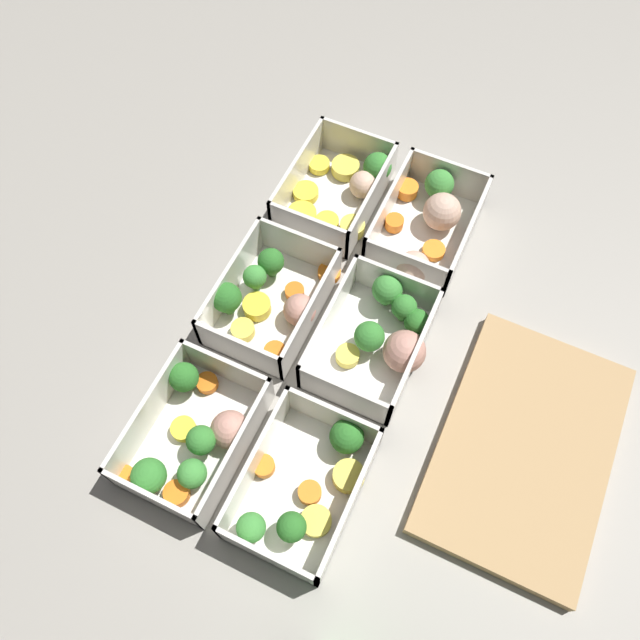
{
  "coord_description": "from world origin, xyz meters",
  "views": [
    {
      "loc": [
        0.31,
        0.15,
        0.69
      ],
      "look_at": [
        0.0,
        0.0,
        0.02
      ],
      "focal_mm": 35.0,
      "sensor_mm": 36.0,
      "label": 1
    }
  ],
  "objects_px": {
    "container_far_left": "(429,222)",
    "container_far_center": "(385,334)",
    "container_near_left": "(342,188)",
    "container_near_center": "(269,298)",
    "container_far_right": "(306,485)",
    "container_near_right": "(193,436)"
  },
  "relations": [
    {
      "from": "container_near_left",
      "to": "container_near_right",
      "type": "relative_size",
      "value": 1.0
    },
    {
      "from": "container_far_left",
      "to": "container_far_center",
      "type": "height_order",
      "value": "same"
    },
    {
      "from": "container_far_left",
      "to": "container_far_center",
      "type": "relative_size",
      "value": 1.1
    },
    {
      "from": "container_far_center",
      "to": "container_far_right",
      "type": "xyz_separation_m",
      "value": [
        0.2,
        -0.01,
        -0.0
      ]
    },
    {
      "from": "container_near_center",
      "to": "container_far_center",
      "type": "relative_size",
      "value": 1.05
    },
    {
      "from": "container_far_center",
      "to": "container_far_left",
      "type": "bearing_deg",
      "value": -176.77
    },
    {
      "from": "container_far_left",
      "to": "container_far_right",
      "type": "relative_size",
      "value": 1.1
    },
    {
      "from": "container_near_right",
      "to": "container_far_left",
      "type": "xyz_separation_m",
      "value": [
        -0.38,
        0.13,
        0.0
      ]
    },
    {
      "from": "container_far_center",
      "to": "container_near_left",
      "type": "bearing_deg",
      "value": -143.13
    },
    {
      "from": "container_near_center",
      "to": "container_near_right",
      "type": "bearing_deg",
      "value": 1.41
    },
    {
      "from": "container_near_left",
      "to": "container_near_right",
      "type": "height_order",
      "value": "same"
    },
    {
      "from": "container_far_center",
      "to": "container_far_right",
      "type": "relative_size",
      "value": 1.0
    },
    {
      "from": "container_near_center",
      "to": "container_far_right",
      "type": "bearing_deg",
      "value": 36.95
    },
    {
      "from": "container_near_left",
      "to": "container_far_left",
      "type": "height_order",
      "value": "same"
    },
    {
      "from": "container_near_left",
      "to": "container_far_left",
      "type": "xyz_separation_m",
      "value": [
        0.01,
        0.13,
        0.0
      ]
    },
    {
      "from": "container_far_left",
      "to": "container_far_center",
      "type": "distance_m",
      "value": 0.18
    },
    {
      "from": "container_near_left",
      "to": "container_near_center",
      "type": "relative_size",
      "value": 0.94
    },
    {
      "from": "container_near_right",
      "to": "container_near_left",
      "type": "bearing_deg",
      "value": 179.1
    },
    {
      "from": "container_near_right",
      "to": "container_far_right",
      "type": "distance_m",
      "value": 0.13
    },
    {
      "from": "container_near_left",
      "to": "container_near_right",
      "type": "xyz_separation_m",
      "value": [
        0.39,
        -0.01,
        0.0
      ]
    },
    {
      "from": "container_near_center",
      "to": "container_far_right",
      "type": "distance_m",
      "value": 0.23
    },
    {
      "from": "container_far_left",
      "to": "container_near_center",
      "type": "bearing_deg",
      "value": -35.99
    }
  ]
}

